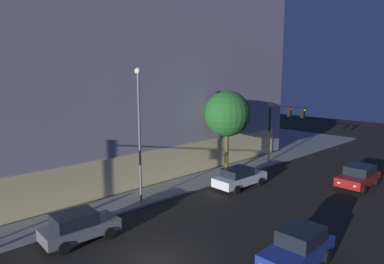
# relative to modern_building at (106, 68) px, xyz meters

# --- Properties ---
(modern_building) EXTENTS (31.57, 23.61, 19.26)m
(modern_building) POSITION_rel_modern_building_xyz_m (0.00, 0.00, 0.00)
(modern_building) COLOR #4C4C51
(modern_building) RESTS_ON ground
(traffic_light_far_corner) EXTENTS (0.33, 4.01, 6.15)m
(traffic_light_far_corner) POSITION_rel_modern_building_xyz_m (10.02, -15.34, -5.05)
(traffic_light_far_corner) COLOR black
(traffic_light_far_corner) RESTS_ON sidewalk_corner
(street_lamp_sidewalk) EXTENTS (0.44, 0.44, 9.16)m
(street_lamp_sidewalk) POSITION_rel_modern_building_xyz_m (-5.79, -14.14, -3.77)
(street_lamp_sidewalk) COLOR slate
(street_lamp_sidewalk) RESTS_ON sidewalk_corner
(sidewalk_tree) EXTENTS (3.99, 3.99, 7.38)m
(sidewalk_tree) POSITION_rel_modern_building_xyz_m (3.74, -13.69, -4.06)
(sidewalk_tree) COLOR #4F421E
(sidewalk_tree) RESTS_ON sidewalk_corner
(car_grey) EXTENTS (4.08, 2.10, 1.64)m
(car_grey) POSITION_rel_modern_building_xyz_m (-11.36, -16.26, -8.73)
(car_grey) COLOR slate
(car_grey) RESTS_ON ground
(car_blue) EXTENTS (4.29, 2.07, 1.79)m
(car_blue) POSITION_rel_modern_building_xyz_m (-5.05, -25.65, -8.67)
(car_blue) COLOR navy
(car_blue) RESTS_ON ground
(car_white) EXTENTS (4.77, 2.13, 1.59)m
(car_white) POSITION_rel_modern_building_xyz_m (1.98, -16.56, -8.75)
(car_white) COLOR silver
(car_white) RESTS_ON ground
(car_red) EXTENTS (4.28, 2.23, 1.69)m
(car_red) POSITION_rel_modern_building_xyz_m (8.96, -23.06, -8.69)
(car_red) COLOR maroon
(car_red) RESTS_ON ground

